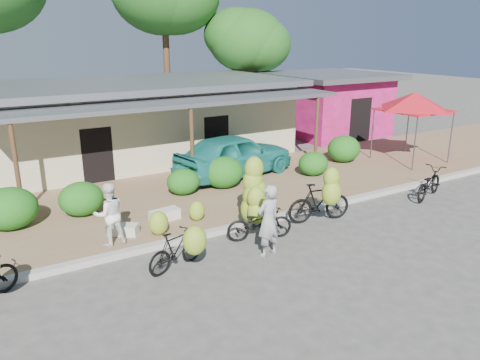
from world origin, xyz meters
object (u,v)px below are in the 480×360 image
object	(u,v)px
bike_left	(180,248)
sack_near	(165,215)
tree_near_right	(243,39)
vendor	(268,221)
red_canopy	(415,101)
bystander	(109,214)
bike_right	(321,199)
sack_far	(124,229)
bike_center	(257,207)
teal_van	(234,155)
bike_far_right	(429,183)

from	to	relation	value
bike_left	sack_near	bearing A→B (deg)	-32.63
tree_near_right	vendor	distance (m)	16.99
tree_near_right	red_canopy	bearing A→B (deg)	-79.39
bike_left	bystander	size ratio (longest dim) A/B	1.02
bike_right	sack_far	size ratio (longest dim) A/B	2.69
bike_right	vendor	world-z (taller)	vendor
bike_center	teal_van	distance (m)	5.27
bike_center	bystander	xyz separation A→B (m)	(-3.59, 1.21, 0.11)
tree_near_right	teal_van	size ratio (longest dim) A/B	1.40
vendor	bike_right	bearing A→B (deg)	-169.02
bike_left	vendor	xyz separation A→B (m)	(2.18, -0.38, 0.34)
bike_left	bike_right	bearing A→B (deg)	-100.51
bike_far_right	tree_near_right	bearing A→B (deg)	-24.02
bike_right	red_canopy	bearing A→B (deg)	-54.64
bike_far_right	sack_far	distance (m)	9.90
tree_near_right	bike_right	size ratio (longest dim) A/B	3.30
red_canopy	bike_right	bearing A→B (deg)	-157.16
bike_far_right	sack_far	bearing A→B (deg)	58.89
sack_far	teal_van	size ratio (longest dim) A/B	0.16
bike_far_right	teal_van	bearing A→B (deg)	20.90
sack_far	teal_van	bearing A→B (deg)	31.00
sack_far	vendor	xyz separation A→B (m)	(2.74, -2.77, 0.65)
tree_near_right	bystander	bearing A→B (deg)	-133.20
red_canopy	bystander	world-z (taller)	red_canopy
tree_near_right	vendor	xyz separation A→B (m)	(-8.09, -14.36, -4.09)
vendor	bystander	size ratio (longest dim) A/B	1.12
bike_left	teal_van	distance (m)	7.32
sack_far	bystander	bearing A→B (deg)	-137.08
sack_far	bystander	xyz separation A→B (m)	(-0.45, -0.42, 0.67)
bike_far_right	bystander	world-z (taller)	bystander
tree_near_right	red_canopy	world-z (taller)	tree_near_right
bike_right	bike_far_right	size ratio (longest dim) A/B	0.98
sack_near	teal_van	bearing A→B (deg)	35.03
red_canopy	sack_near	world-z (taller)	red_canopy
bike_left	sack_near	xyz separation A→B (m)	(0.78, 2.80, -0.29)
red_canopy	sack_near	bearing A→B (deg)	-175.41
bike_left	bike_center	bearing A→B (deg)	-90.68
red_canopy	vendor	distance (m)	10.95
red_canopy	vendor	world-z (taller)	red_canopy
bystander	teal_van	size ratio (longest dim) A/B	0.34
tree_near_right	vendor	bearing A→B (deg)	-119.38
red_canopy	teal_van	bearing A→B (deg)	166.04
bike_far_right	bike_left	bearing A→B (deg)	73.00
sack_near	bystander	bearing A→B (deg)	-155.22
bike_center	sack_far	xyz separation A→B (m)	(-3.14, 1.63, -0.56)
red_canopy	bike_right	xyz separation A→B (m)	(-7.54, -3.18, -1.90)
bike_right	bystander	bearing A→B (deg)	88.28
bike_center	teal_van	xyz separation A→B (m)	(2.15, 4.81, 0.11)
sack_near	vendor	world-z (taller)	vendor
sack_near	sack_far	size ratio (longest dim) A/B	1.13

